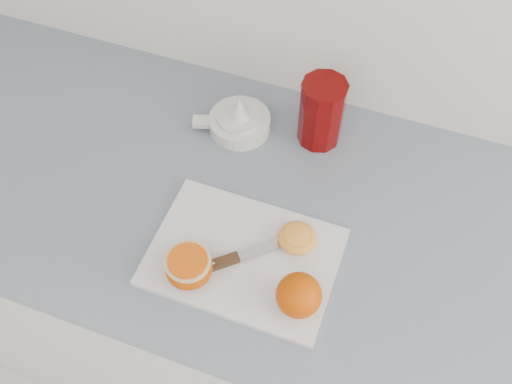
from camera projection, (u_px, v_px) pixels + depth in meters
The scene contains 8 objects.
counter at pixel (248, 297), 1.43m from camera, with size 2.30×0.64×0.89m.
cutting_board at pixel (244, 257), 0.99m from camera, with size 0.32×0.23×0.01m, color silver.
whole_orange at pixel (299, 295), 0.90m from camera, with size 0.07×0.07×0.07m.
half_orange at pixel (189, 267), 0.95m from camera, with size 0.08×0.08×0.05m.
squeezed_shell at pixel (297, 238), 0.99m from camera, with size 0.07×0.07×0.03m.
paring_knife at pixel (224, 262), 0.97m from camera, with size 0.17×0.15×0.01m.
citrus_juicer at pixel (239, 121), 1.15m from camera, with size 0.16×0.12×0.08m.
red_tumbler at pixel (321, 114), 1.10m from camera, with size 0.09×0.09×0.15m.
Camera 1 is at (0.06, 1.14, 1.77)m, focal length 40.00 mm.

